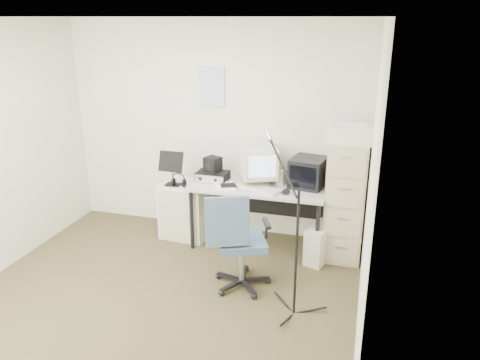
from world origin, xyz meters
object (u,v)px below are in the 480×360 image
(desk, at_px, (259,215))
(office_chair, at_px, (242,240))
(filing_cabinet, at_px, (346,199))
(side_cart, at_px, (186,210))

(desk, bearing_deg, office_chair, -86.69)
(filing_cabinet, height_order, side_cart, filing_cabinet)
(desk, relative_size, office_chair, 1.52)
(office_chair, height_order, side_cart, office_chair)
(office_chair, bearing_deg, desk, 69.62)
(filing_cabinet, xyz_separation_m, side_cart, (-1.83, -0.04, -0.31))
(filing_cabinet, xyz_separation_m, office_chair, (-0.90, -0.94, -0.16))
(filing_cabinet, bearing_deg, desk, -178.19)
(desk, height_order, office_chair, office_chair)
(side_cart, bearing_deg, filing_cabinet, 6.01)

